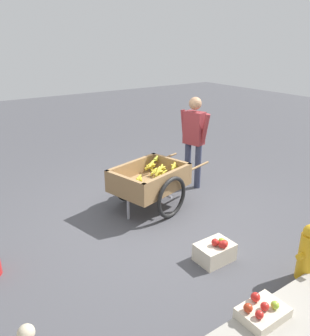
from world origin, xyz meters
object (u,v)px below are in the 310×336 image
(fruit_cart, at_px, (150,182))
(fire_hydrant, at_px, (307,252))
(apple_crate, at_px, (215,251))
(mixed_fruit_crate, at_px, (262,317))
(vendor_person, at_px, (194,135))

(fruit_cart, relative_size, fire_hydrant, 2.67)
(apple_crate, distance_m, mixed_fruit_crate, 1.06)
(fire_hydrant, bearing_deg, apple_crate, -53.82)
(fruit_cart, height_order, fire_hydrant, fruit_cart)
(apple_crate, height_order, mixed_fruit_crate, apple_crate)
(fire_hydrant, bearing_deg, vendor_person, -103.54)
(fruit_cart, distance_m, vendor_person, 1.25)
(apple_crate, bearing_deg, fire_hydrant, 126.18)
(apple_crate, bearing_deg, fruit_cart, -94.37)
(fire_hydrant, height_order, mixed_fruit_crate, fire_hydrant)
(fire_hydrant, bearing_deg, mixed_fruit_crate, 11.52)
(vendor_person, relative_size, mixed_fruit_crate, 3.64)
(fruit_cart, relative_size, vendor_person, 1.12)
(apple_crate, xyz_separation_m, mixed_fruit_crate, (0.37, 0.99, -0.00))
(fruit_cart, xyz_separation_m, mixed_fruit_crate, (0.49, 2.57, -0.32))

